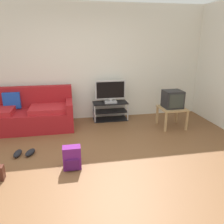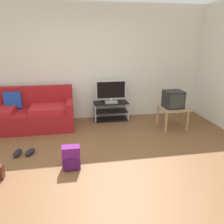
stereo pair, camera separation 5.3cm
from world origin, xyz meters
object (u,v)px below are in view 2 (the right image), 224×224
at_px(side_table, 173,111).
at_px(backpack, 71,158).
at_px(sneakers_pair, 24,152).
at_px(couch, 24,114).
at_px(flat_tv, 111,92).
at_px(crt_tv, 173,99).
at_px(tv_stand, 111,111).

xyz_separation_m(side_table, backpack, (-2.23, -1.32, -0.21)).
height_order(side_table, sneakers_pair, side_table).
relative_size(couch, sneakers_pair, 5.66).
bearing_deg(flat_tv, sneakers_pair, -140.11).
bearing_deg(sneakers_pair, couch, 98.83).
xyz_separation_m(flat_tv, crt_tv, (1.26, -0.71, -0.06)).
xyz_separation_m(backpack, sneakers_pair, (-0.81, 0.56, -0.13)).
height_order(tv_stand, crt_tv, crt_tv).
bearing_deg(tv_stand, sneakers_pair, -139.69).
relative_size(tv_stand, crt_tv, 2.11).
bearing_deg(crt_tv, side_table, -90.00).
distance_m(flat_tv, crt_tv, 1.45).
bearing_deg(side_table, backpack, -149.31).
bearing_deg(couch, crt_tv, -9.14).
xyz_separation_m(tv_stand, sneakers_pair, (-1.78, -1.51, -0.18)).
bearing_deg(tv_stand, backpack, -115.13).
xyz_separation_m(couch, sneakers_pair, (0.20, -1.30, -0.28)).
bearing_deg(flat_tv, side_table, -29.82).
height_order(flat_tv, sneakers_pair, flat_tv).
height_order(tv_stand, sneakers_pair, tv_stand).
relative_size(tv_stand, backpack, 2.30).
distance_m(side_table, backpack, 2.60).
height_order(flat_tv, crt_tv, flat_tv).
bearing_deg(backpack, tv_stand, 42.06).
distance_m(couch, backpack, 2.12).
xyz_separation_m(tv_stand, flat_tv, (0.00, -0.02, 0.49)).
xyz_separation_m(couch, backpack, (1.01, -1.86, -0.15)).
bearing_deg(sneakers_pair, side_table, 14.10).
bearing_deg(backpack, crt_tv, 8.19).
distance_m(flat_tv, side_table, 1.49).
relative_size(side_table, sneakers_pair, 1.44).
distance_m(tv_stand, flat_tv, 0.49).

